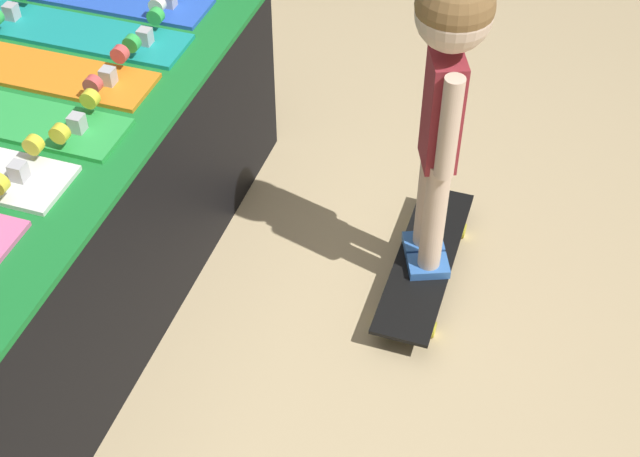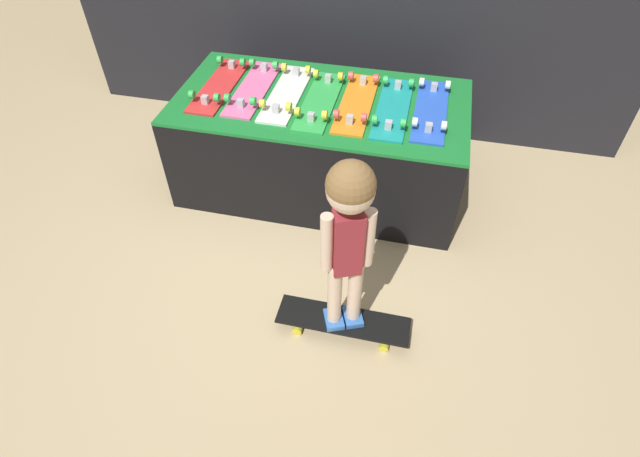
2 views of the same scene
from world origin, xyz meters
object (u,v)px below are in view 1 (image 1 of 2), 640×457
(skateboard_orange_on_rack, at_px, (38,68))
(child, at_px, (447,72))
(skateboard_on_floor, at_px, (425,262))
(skateboard_green_on_rack, at_px, (4,113))
(skateboard_teal_on_rack, at_px, (78,30))

(skateboard_orange_on_rack, height_order, child, child)
(child, bearing_deg, skateboard_on_floor, -22.47)
(skateboard_green_on_rack, distance_m, skateboard_on_floor, 1.40)
(skateboard_on_floor, distance_m, child, 0.76)
(skateboard_teal_on_rack, xyz_separation_m, skateboard_on_floor, (-0.06, -1.21, -0.62))
(skateboard_on_floor, bearing_deg, child, 180.00)
(skateboard_green_on_rack, distance_m, skateboard_teal_on_rack, 0.46)
(skateboard_green_on_rack, relative_size, child, 0.69)
(skateboard_orange_on_rack, xyz_separation_m, skateboard_teal_on_rack, (0.23, -0.01, 0.00))
(child, bearing_deg, skateboard_green_on_rack, 86.23)
(skateboard_teal_on_rack, bearing_deg, child, -92.84)
(skateboard_green_on_rack, xyz_separation_m, skateboard_teal_on_rack, (0.46, 0.02, 0.00))
(skateboard_orange_on_rack, bearing_deg, child, -81.98)
(skateboard_green_on_rack, bearing_deg, skateboard_teal_on_rack, 2.42)
(skateboard_green_on_rack, height_order, skateboard_on_floor, skateboard_green_on_rack)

